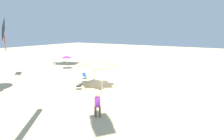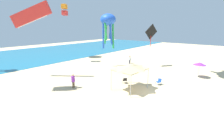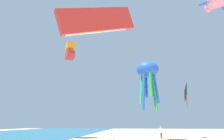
% 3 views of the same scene
% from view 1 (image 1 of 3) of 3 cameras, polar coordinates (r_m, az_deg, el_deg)
% --- Properties ---
extents(ground, '(120.00, 120.00, 0.10)m').
position_cam_1_polar(ground, '(22.58, -1.23, -3.69)').
color(ground, '#D6BC8C').
extents(canopy_tent, '(3.80, 3.19, 2.99)m').
position_cam_1_polar(canopy_tent, '(19.30, -4.76, 1.97)').
color(canopy_tent, '#B7B7BC').
rests_on(canopy_tent, ground).
extents(beach_umbrella, '(1.80, 1.79, 2.32)m').
position_cam_1_polar(beach_umbrella, '(30.31, -14.60, 4.19)').
color(beach_umbrella, silver).
rests_on(beach_umbrella, ground).
extents(folding_chair_facing_ocean, '(0.73, 0.65, 0.82)m').
position_cam_1_polar(folding_chair_facing_ocean, '(23.69, -8.84, -1.76)').
color(folding_chair_facing_ocean, black).
rests_on(folding_chair_facing_ocean, ground).
extents(folding_chair_left_of_tent, '(0.81, 0.80, 0.82)m').
position_cam_1_polar(folding_chair_left_of_tent, '(19.44, -10.46, -4.96)').
color(folding_chair_left_of_tent, black).
rests_on(folding_chair_left_of_tent, ground).
extents(person_far_stroller, '(0.44, 0.43, 1.81)m').
position_cam_1_polar(person_far_stroller, '(13.08, -4.74, -10.76)').
color(person_far_stroller, brown).
rests_on(person_far_stroller, ground).
extents(kite_diamond_black, '(2.72, 1.12, 4.13)m').
position_cam_1_polar(kite_diamond_black, '(26.17, -31.86, 10.87)').
color(kite_diamond_black, black).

